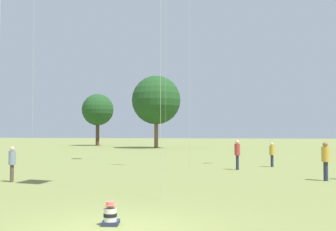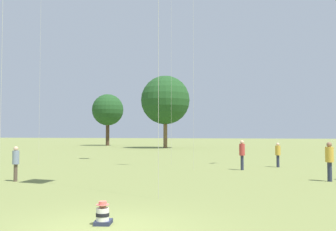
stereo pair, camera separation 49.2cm
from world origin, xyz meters
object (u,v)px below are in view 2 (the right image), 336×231
at_px(person_standing_1, 16,160).
at_px(distant_tree_2, 165,100).
at_px(distant_tree_1, 108,110).
at_px(person_standing_2, 278,153).
at_px(person_standing_4, 242,152).
at_px(person_standing_5, 329,158).
at_px(seated_toddler, 103,215).

relative_size(person_standing_1, distant_tree_2, 0.15).
height_order(distant_tree_1, distant_tree_2, distant_tree_2).
relative_size(person_standing_2, distant_tree_1, 0.18).
bearing_deg(person_standing_2, person_standing_4, -86.83).
xyz_separation_m(person_standing_4, distant_tree_1, (-24.77, 40.19, 5.11)).
bearing_deg(person_standing_1, person_standing_5, -138.71).
bearing_deg(person_standing_5, person_standing_4, 21.41).
bearing_deg(distant_tree_2, person_standing_5, -65.53).
bearing_deg(person_standing_2, seated_toddler, -61.59).
bearing_deg(seated_toddler, person_standing_4, 69.69).
xyz_separation_m(person_standing_5, distant_tree_2, (-16.47, 36.18, 5.90)).
relative_size(person_standing_1, person_standing_5, 0.89).
relative_size(seated_toddler, person_standing_5, 0.32).
xyz_separation_m(person_standing_5, distant_tree_1, (-28.89, 44.83, 5.11)).
bearing_deg(seated_toddler, person_standing_5, 46.27).
bearing_deg(person_standing_2, person_standing_5, -30.88).
height_order(person_standing_5, distant_tree_2, distant_tree_2).
relative_size(person_standing_4, person_standing_5, 0.99).
relative_size(person_standing_1, person_standing_4, 0.90).
height_order(seated_toddler, person_standing_2, person_standing_2).
bearing_deg(person_standing_1, seated_toddler, 163.87).
xyz_separation_m(person_standing_2, distant_tree_2, (-14.50, 29.02, 6.03)).
bearing_deg(person_standing_1, distant_tree_1, -44.60).
bearing_deg(person_standing_5, seated_toddler, 126.46).
bearing_deg(person_standing_2, distant_tree_1, 169.33).
distance_m(seated_toddler, distant_tree_1, 59.63).
distance_m(seated_toddler, person_standing_5, 12.26).
bearing_deg(distant_tree_2, person_standing_1, -86.25).
xyz_separation_m(person_standing_1, distant_tree_1, (-15.01, 48.10, 5.22)).
bearing_deg(distant_tree_1, person_standing_1, -72.67).
relative_size(person_standing_4, distant_tree_2, 0.17).
xyz_separation_m(seated_toddler, person_standing_2, (4.77, 17.37, 0.70)).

